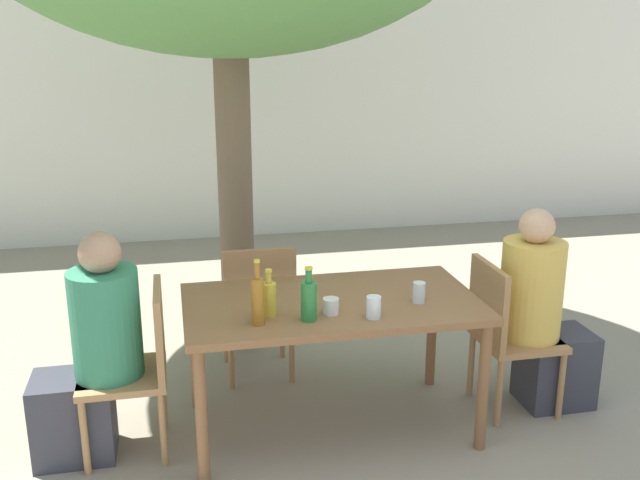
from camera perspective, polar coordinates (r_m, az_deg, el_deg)
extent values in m
plane|color=gray|center=(4.16, 0.89, -14.67)|extent=(30.00, 30.00, 0.00)
cube|color=white|center=(7.65, -6.02, 10.60)|extent=(10.00, 0.08, 2.80)
cylinder|color=brown|center=(4.86, -6.78, 3.55)|extent=(0.23, 0.23, 2.15)
cube|color=brown|center=(3.83, 0.94, -5.11)|extent=(1.57, 0.87, 0.04)
cylinder|color=brown|center=(3.57, -9.46, -13.78)|extent=(0.06, 0.06, 0.72)
cylinder|color=brown|center=(3.88, 12.92, -11.39)|extent=(0.06, 0.06, 0.72)
cylinder|color=brown|center=(4.24, -9.98, -8.76)|extent=(0.06, 0.06, 0.72)
cylinder|color=brown|center=(4.51, 8.94, -7.16)|extent=(0.06, 0.06, 0.72)
cube|color=#A87A4C|center=(3.88, -15.50, -10.43)|extent=(0.44, 0.44, 0.04)
cube|color=#A87A4C|center=(3.77, -12.72, -6.98)|extent=(0.04, 0.44, 0.45)
cylinder|color=#A87A4C|center=(4.17, -17.79, -12.15)|extent=(0.04, 0.04, 0.41)
cylinder|color=#A87A4C|center=(3.84, -18.31, -14.80)|extent=(0.04, 0.04, 0.41)
cylinder|color=#A87A4C|center=(4.14, -12.45, -11.92)|extent=(0.04, 0.04, 0.41)
cylinder|color=#A87A4C|center=(3.81, -12.45, -14.58)|extent=(0.04, 0.04, 0.41)
cube|color=#A87A4C|center=(4.32, 15.53, -7.66)|extent=(0.44, 0.44, 0.04)
cube|color=#A87A4C|center=(4.14, 13.31, -4.90)|extent=(0.04, 0.44, 0.45)
cylinder|color=#A87A4C|center=(4.35, 18.72, -11.02)|extent=(0.04, 0.04, 0.41)
cylinder|color=#A87A4C|center=(4.64, 16.36, -9.02)|extent=(0.04, 0.04, 0.41)
cylinder|color=#A87A4C|center=(4.18, 14.13, -11.78)|extent=(0.04, 0.04, 0.41)
cylinder|color=#A87A4C|center=(4.48, 12.01, -9.62)|extent=(0.04, 0.04, 0.41)
cube|color=#A87A4C|center=(4.59, -5.06, -5.65)|extent=(0.44, 0.44, 0.04)
cube|color=#A87A4C|center=(4.32, -4.81, -3.62)|extent=(0.44, 0.04, 0.45)
cylinder|color=#A87A4C|center=(4.87, -3.04, -7.12)|extent=(0.04, 0.04, 0.41)
cylinder|color=#A87A4C|center=(4.83, -7.53, -7.44)|extent=(0.04, 0.04, 0.41)
cylinder|color=#A87A4C|center=(4.53, -2.27, -8.98)|extent=(0.04, 0.04, 0.41)
cylinder|color=#A87A4C|center=(4.49, -7.12, -9.35)|extent=(0.04, 0.04, 0.41)
cube|color=#383842|center=(4.00, -19.08, -13.22)|extent=(0.40, 0.31, 0.45)
cylinder|color=#337F5B|center=(3.77, -16.75, -6.41)|extent=(0.35, 0.35, 0.56)
sphere|color=tan|center=(3.64, -17.22, -0.98)|extent=(0.21, 0.21, 0.21)
cube|color=#383842|center=(4.52, 18.30, -9.65)|extent=(0.40, 0.32, 0.45)
cylinder|color=gold|center=(4.23, 16.55, -3.82)|extent=(0.35, 0.35, 0.57)
sphere|color=tan|center=(4.13, 16.97, 1.06)|extent=(0.20, 0.20, 0.20)
cylinder|color=#9E661E|center=(3.48, -4.99, -4.94)|extent=(0.06, 0.06, 0.24)
cylinder|color=#9E661E|center=(3.43, -5.05, -2.44)|extent=(0.03, 0.03, 0.08)
cylinder|color=gold|center=(3.42, -5.07, -1.69)|extent=(0.03, 0.03, 0.01)
cylinder|color=#287A38|center=(3.53, -0.90, -4.94)|extent=(0.08, 0.08, 0.20)
cylinder|color=#287A38|center=(3.48, -0.91, -2.90)|extent=(0.03, 0.03, 0.07)
cylinder|color=gold|center=(3.47, -0.91, -2.27)|extent=(0.04, 0.04, 0.01)
cylinder|color=gold|center=(3.59, -4.10, -4.79)|extent=(0.07, 0.07, 0.17)
cylinder|color=gold|center=(3.55, -4.13, -3.01)|extent=(0.03, 0.03, 0.06)
cylinder|color=gold|center=(3.54, -4.15, -2.45)|extent=(0.04, 0.04, 0.01)
cylinder|color=silver|center=(3.63, 0.87, -5.32)|extent=(0.08, 0.08, 0.08)
cylinder|color=white|center=(3.58, 4.31, -5.38)|extent=(0.08, 0.08, 0.11)
cylinder|color=silver|center=(3.81, 7.91, -4.17)|extent=(0.07, 0.07, 0.11)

